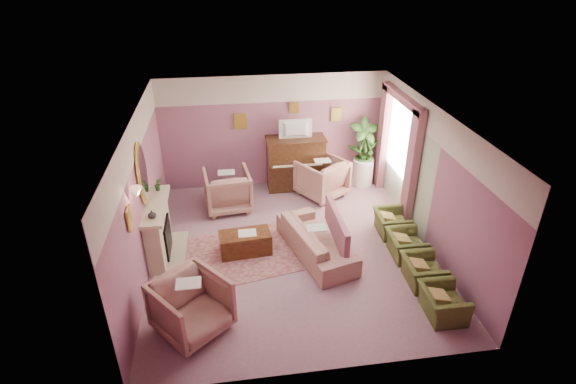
{
  "coord_description": "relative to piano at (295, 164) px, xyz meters",
  "views": [
    {
      "loc": [
        -1.14,
        -7.35,
        5.36
      ],
      "look_at": [
        -0.02,
        0.4,
        1.11
      ],
      "focal_mm": 28.0,
      "sensor_mm": 36.0,
      "label": 1
    }
  ],
  "objects": [
    {
      "name": "ceiling",
      "position": [
        -0.5,
        -2.68,
        2.15
      ],
      "size": [
        5.5,
        6.0,
        0.01
      ],
      "primitive_type": "cube",
      "color": "white",
      "rests_on": "wall_back"
    },
    {
      "name": "stripe_panel",
      "position": [
        2.23,
        -1.38,
        0.42
      ],
      "size": [
        0.01,
        3.0,
        2.15
      ],
      "primitive_type": "cube",
      "color": "#ADBC9D",
      "rests_on": "wall_right"
    },
    {
      "name": "table_paper",
      "position": [
        -1.38,
        -2.64,
        -0.2
      ],
      "size": [
        0.35,
        0.28,
        0.01
      ],
      "primitive_type": "cube",
      "color": "silver",
      "rests_on": "coffee_table"
    },
    {
      "name": "print_back_left",
      "position": [
        -1.3,
        0.28,
        1.07
      ],
      "size": [
        0.3,
        0.03,
        0.38
      ],
      "primitive_type": "cube",
      "color": "#DFC744",
      "rests_on": "wall_back"
    },
    {
      "name": "mantel_plant",
      "position": [
        -3.05,
        -1.93,
        0.64
      ],
      "size": [
        0.16,
        0.16,
        0.28
      ],
      "primitive_type": "imported",
      "color": "#234C1A",
      "rests_on": "mantel_shelf"
    },
    {
      "name": "mantel_vase",
      "position": [
        -3.05,
        -2.98,
        0.58
      ],
      "size": [
        0.16,
        0.16,
        0.16
      ],
      "primitive_type": "imported",
      "color": "beige",
      "rests_on": "mantel_shelf"
    },
    {
      "name": "sofa",
      "position": [
        -0.05,
        -2.87,
        -0.22
      ],
      "size": [
        0.7,
        2.11,
        0.85
      ],
      "primitive_type": "imported",
      "color": "tan",
      "rests_on": "floor"
    },
    {
      "name": "wall_left",
      "position": [
        -3.25,
        -2.68,
        0.75
      ],
      "size": [
        0.02,
        6.0,
        2.8
      ],
      "primitive_type": "cube",
      "color": "#734C6E",
      "rests_on": "floor"
    },
    {
      "name": "olive_chair_a",
      "position": [
        1.67,
        -4.85,
        -0.32
      ],
      "size": [
        0.54,
        0.77,
        0.67
      ],
      "primitive_type": "imported",
      "color": "#4C5723",
      "rests_on": "floor"
    },
    {
      "name": "palm_pot",
      "position": [
        1.7,
        -0.08,
        -0.48
      ],
      "size": [
        0.34,
        0.34,
        0.34
      ],
      "primitive_type": "cylinder",
      "color": "#A15941",
      "rests_on": "floor"
    },
    {
      "name": "floral_armchair_front",
      "position": [
        -2.37,
        -4.59,
        -0.13
      ],
      "size": [
        1.0,
        1.0,
        1.04
      ],
      "primitive_type": "imported",
      "color": "tan",
      "rests_on": "floor"
    },
    {
      "name": "fire_ember",
      "position": [
        -2.95,
        -2.48,
        -0.43
      ],
      "size": [
        0.06,
        0.54,
        0.1
      ],
      "primitive_type": "cube",
      "color": "#FF540A",
      "rests_on": "floor"
    },
    {
      "name": "floor",
      "position": [
        -0.5,
        -2.68,
        -0.65
      ],
      "size": [
        5.5,
        6.0,
        0.01
      ],
      "primitive_type": "cube",
      "color": "gray",
      "rests_on": "ground"
    },
    {
      "name": "wall_right",
      "position": [
        2.25,
        -2.68,
        0.75
      ],
      "size": [
        0.02,
        6.0,
        2.8
      ],
      "primitive_type": "cube",
      "color": "#734C6E",
      "rests_on": "floor"
    },
    {
      "name": "hearth",
      "position": [
        -2.89,
        -2.48,
        -0.64
      ],
      "size": [
        0.55,
        1.5,
        0.02
      ],
      "primitive_type": "cube",
      "color": "#C7B894",
      "rests_on": "floor"
    },
    {
      "name": "floral_armchair_right",
      "position": [
        0.57,
        -0.52,
        -0.13
      ],
      "size": [
        1.0,
        1.0,
        1.04
      ],
      "primitive_type": "imported",
      "color": "tan",
      "rests_on": "floor"
    },
    {
      "name": "piano_keys",
      "position": [
        0.0,
        -0.35,
        0.11
      ],
      "size": [
        1.2,
        0.08,
        0.02
      ],
      "primitive_type": "cube",
      "color": "#EDE8CD",
      "rests_on": "piano"
    },
    {
      "name": "sconce_shade",
      "position": [
        -3.12,
        -3.53,
        1.33
      ],
      "size": [
        0.2,
        0.2,
        0.16
      ],
      "primitive_type": "cone",
      "color": "#F1A385",
      "rests_on": "wall_left"
    },
    {
      "name": "picture_rail_band",
      "position": [
        -0.5,
        0.31,
        1.82
      ],
      "size": [
        5.5,
        0.01,
        0.65
      ],
      "primitive_type": "cube",
      "color": "beige",
      "rests_on": "wall_back"
    },
    {
      "name": "pelmet",
      "position": [
        2.12,
        -1.13,
        1.91
      ],
      "size": [
        0.16,
        2.2,
        0.16
      ],
      "primitive_type": "cube",
      "color": "#935261",
      "rests_on": "wall_right"
    },
    {
      "name": "curtain_right",
      "position": [
        2.12,
        -0.21,
        0.65
      ],
      "size": [
        0.16,
        0.34,
        2.6
      ],
      "primitive_type": "cube",
      "color": "#935261",
      "rests_on": "floor"
    },
    {
      "name": "floral_armchair_left",
      "position": [
        -1.71,
        -0.83,
        -0.13
      ],
      "size": [
        1.0,
        1.0,
        1.04
      ],
      "primitive_type": "imported",
      "color": "tan",
      "rests_on": "floor"
    },
    {
      "name": "side_table",
      "position": [
        1.72,
        -0.12,
        -0.3
      ],
      "size": [
        0.52,
        0.52,
        0.7
      ],
      "primitive_type": "cylinder",
      "color": "silver",
      "rests_on": "floor"
    },
    {
      "name": "mirror_glass",
      "position": [
        -3.17,
        -2.48,
        1.15
      ],
      "size": [
        0.01,
        0.6,
        1.06
      ],
      "primitive_type": "ellipsoid",
      "color": "silver",
      "rests_on": "wall_left"
    },
    {
      "name": "wall_front",
      "position": [
        -0.5,
        -5.68,
        0.75
      ],
      "size": [
        5.5,
        0.02,
        2.8
      ],
      "primitive_type": "cube",
      "color": "#734C6E",
      "rests_on": "floor"
    },
    {
      "name": "wall_back",
      "position": [
        -0.5,
        0.32,
        0.75
      ],
      "size": [
        5.5,
        0.02,
        2.8
      ],
      "primitive_type": "cube",
      "color": "#734C6E",
      "rests_on": "floor"
    },
    {
      "name": "olive_chair_b",
      "position": [
        1.67,
        -4.03,
        -0.32
      ],
      "size": [
        0.54,
        0.77,
        0.67
      ],
      "primitive_type": "imported",
      "color": "#4C5723",
      "rests_on": "floor"
    },
    {
      "name": "television",
      "position": [
        0.0,
        -0.05,
        0.95
      ],
      "size": [
        0.8,
        0.12,
        0.48
      ],
      "primitive_type": "imported",
      "color": "black",
      "rests_on": "piano"
    },
    {
      "name": "mirror_frame",
      "position": [
        -3.2,
        -2.48,
        1.15
      ],
      "size": [
        0.04,
        0.72,
        1.2
      ],
      "primitive_type": "ellipsoid",
      "color": "#DFC744",
      "rests_on": "wall_left"
    },
    {
      "name": "curtain_left",
      "position": [
        2.12,
        -2.05,
        0.65
      ],
      "size": [
        0.16,
        0.34,
        2.6
      ],
      "primitive_type": "cube",
      "color": "#935261",
      "rests_on": "floor"
    },
    {
      "name": "print_back_right",
      "position": [
        1.05,
        0.28,
        1.13
      ],
      "size": [
        0.26,
        0.03,
        0.34
      ],
      "primitive_type": "cube",
      "color": "#DFC744",
      "rests_on": "wall_back"
    },
    {
      "name": "print_back_mid",
      "position": [
        0.0,
        0.28,
        1.35
      ],
      "size": [
        0.22,
        0.03,
        0.26
      ],
      "primitive_type": "cube",
      "color": "#DFC744",
      "rests_on": "wall_back"
    },
    {
      "name": "window_blind",
      "position": [
        2.2,
        -1.13,
        1.05
      ],
      "size": [
        0.03,
        1.4,
        1.8
      ],
      "primitive_type": "cube",
      "color": "beige",
      "rests_on": "wall_right"
    },
    {
      "name": "palm_plant",
      "position": [
        1.7,
        -0.08,
        0.41
      ],
      "size": [
        0.76,
        0.76,
        1.44
      ],
      "primitive_type": "imported",
      "color": "#234C1A",
      "rests_on": "palm_pot"
    },
    {
      "name": "sofa_throw",
      "position": [
        0.35,
        -2.87,
        -0.05
      ],
      "size": [
        0.11,
        1.6,
        0.59
      ],
      "primitive_type": "cube",
      "color": "#935261",
      "rests_on": "sofa"
    },
    {
      "name": "area_rug",
      "position": [
        -1.39,
        -2.67,
        -0.64
      ],
      "size": [
        2.8,
        2.25,
        0.01
      ],
      "primitive_type": "cube",
      "rotation": [
        0.0,
        0.0,
        0.19
      ],
      "color": "#945856",
      "rests_on": "floor"
    },
    {
      "name": "side_plant_big",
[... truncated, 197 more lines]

